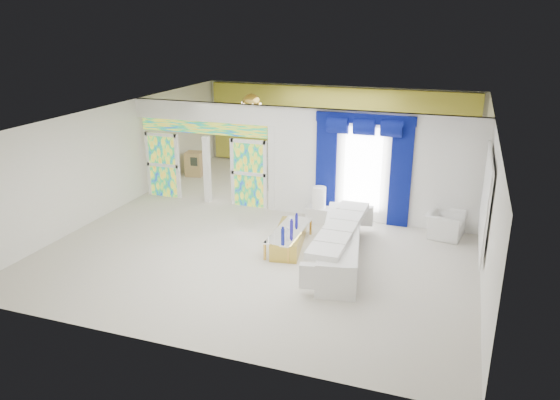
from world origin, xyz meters
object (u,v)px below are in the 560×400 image
at_px(white_sofa, 341,245).
at_px(grand_piano, 282,163).
at_px(armchair, 445,224).
at_px(coffee_table, 289,238).
at_px(console_table, 329,216).

xyz_separation_m(white_sofa, grand_piano, (-3.49, 5.95, 0.13)).
height_order(white_sofa, armchair, white_sofa).
bearing_deg(grand_piano, armchair, -50.34).
distance_m(white_sofa, grand_piano, 6.90).
relative_size(armchair, grand_piano, 0.50).
distance_m(coffee_table, armchair, 4.03).
xyz_separation_m(coffee_table, armchair, (3.53, 1.95, 0.11)).
height_order(coffee_table, armchair, armchair).
height_order(armchair, grand_piano, grand_piano).
xyz_separation_m(coffee_table, console_table, (0.55, 1.81, -0.00)).
bearing_deg(armchair, coffee_table, 129.06).
distance_m(white_sofa, armchair, 3.13).
relative_size(coffee_table, console_table, 1.51).
bearing_deg(console_table, white_sofa, -69.20).
bearing_deg(console_table, grand_piano, 125.01).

